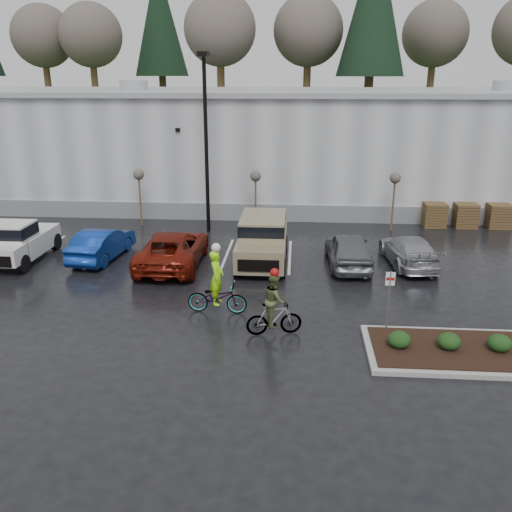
# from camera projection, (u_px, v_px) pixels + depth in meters

# --- Properties ---
(ground) EXTENTS (120.00, 120.00, 0.00)m
(ground) POSITION_uv_depth(u_px,v_px,m) (271.00, 333.00, 17.99)
(ground) COLOR black
(ground) RESTS_ON ground
(warehouse) EXTENTS (60.50, 15.50, 7.20)m
(warehouse) POSITION_uv_depth(u_px,v_px,m) (287.00, 143.00, 37.62)
(warehouse) COLOR #A2A4A7
(warehouse) RESTS_ON ground
(wooded_ridge) EXTENTS (80.00, 25.00, 6.00)m
(wooded_ridge) POSITION_uv_depth(u_px,v_px,m) (291.00, 124.00, 59.58)
(wooded_ridge) COLOR #203717
(wooded_ridge) RESTS_ON ground
(lamppost) EXTENTS (0.50, 1.00, 9.22)m
(lamppost) POSITION_uv_depth(u_px,v_px,m) (206.00, 125.00, 27.82)
(lamppost) COLOR black
(lamppost) RESTS_ON ground
(sapling_west) EXTENTS (0.60, 0.60, 3.20)m
(sapling_west) POSITION_uv_depth(u_px,v_px,m) (139.00, 178.00, 29.99)
(sapling_west) COLOR #432C1A
(sapling_west) RESTS_ON ground
(sapling_mid) EXTENTS (0.60, 0.60, 3.20)m
(sapling_mid) POSITION_uv_depth(u_px,v_px,m) (256.00, 179.00, 29.52)
(sapling_mid) COLOR #432C1A
(sapling_mid) RESTS_ON ground
(sapling_east) EXTENTS (0.60, 0.60, 3.20)m
(sapling_east) POSITION_uv_depth(u_px,v_px,m) (395.00, 181.00, 28.99)
(sapling_east) COLOR #432C1A
(sapling_east) RESTS_ON ground
(pallet_stack_a) EXTENTS (1.20, 1.20, 1.35)m
(pallet_stack_a) POSITION_uv_depth(u_px,v_px,m) (434.00, 215.00, 30.41)
(pallet_stack_a) COLOR #432C1A
(pallet_stack_a) RESTS_ON ground
(pallet_stack_b) EXTENTS (1.20, 1.20, 1.35)m
(pallet_stack_b) POSITION_uv_depth(u_px,v_px,m) (465.00, 215.00, 30.29)
(pallet_stack_b) COLOR #432C1A
(pallet_stack_b) RESTS_ON ground
(pallet_stack_c) EXTENTS (1.20, 1.20, 1.35)m
(pallet_stack_c) POSITION_uv_depth(u_px,v_px,m) (498.00, 216.00, 30.16)
(pallet_stack_c) COLOR #432C1A
(pallet_stack_c) RESTS_ON ground
(curb_island) EXTENTS (8.00, 3.00, 0.15)m
(curb_island) POSITION_uv_depth(u_px,v_px,m) (498.00, 353.00, 16.52)
(curb_island) COLOR gray
(curb_island) RESTS_ON ground
(mulch_bed) EXTENTS (7.60, 2.60, 0.04)m
(mulch_bed) POSITION_uv_depth(u_px,v_px,m) (498.00, 350.00, 16.49)
(mulch_bed) COLOR black
(mulch_bed) RESTS_ON curb_island
(shrub_a) EXTENTS (0.70, 0.70, 0.52)m
(shrub_a) POSITION_uv_depth(u_px,v_px,m) (399.00, 340.00, 16.63)
(shrub_a) COLOR black
(shrub_a) RESTS_ON curb_island
(shrub_b) EXTENTS (0.70, 0.70, 0.52)m
(shrub_b) POSITION_uv_depth(u_px,v_px,m) (449.00, 341.00, 16.52)
(shrub_b) COLOR black
(shrub_b) RESTS_ON curb_island
(shrub_c) EXTENTS (0.70, 0.70, 0.52)m
(shrub_c) POSITION_uv_depth(u_px,v_px,m) (500.00, 343.00, 16.42)
(shrub_c) COLOR black
(shrub_c) RESTS_ON curb_island
(fire_lane_sign) EXTENTS (0.30, 0.05, 2.20)m
(fire_lane_sign) POSITION_uv_depth(u_px,v_px,m) (389.00, 295.00, 17.46)
(fire_lane_sign) COLOR gray
(fire_lane_sign) RESTS_ON ground
(pickup_white) EXTENTS (2.10, 5.20, 1.96)m
(pickup_white) POSITION_uv_depth(u_px,v_px,m) (21.00, 239.00, 24.92)
(pickup_white) COLOR silver
(pickup_white) RESTS_ON ground
(car_blue) EXTENTS (1.98, 4.52, 1.44)m
(car_blue) POSITION_uv_depth(u_px,v_px,m) (102.00, 244.00, 25.04)
(car_blue) COLOR navy
(car_blue) RESTS_ON ground
(car_red) EXTENTS (2.66, 5.66, 1.56)m
(car_red) POSITION_uv_depth(u_px,v_px,m) (173.00, 249.00, 24.14)
(car_red) COLOR maroon
(car_red) RESTS_ON ground
(suv_tan) EXTENTS (2.20, 5.10, 2.06)m
(suv_tan) POSITION_uv_depth(u_px,v_px,m) (262.00, 241.00, 24.35)
(suv_tan) COLOR gray
(suv_tan) RESTS_ON ground
(car_grey) EXTENTS (1.99, 4.56, 1.53)m
(car_grey) POSITION_uv_depth(u_px,v_px,m) (348.00, 250.00, 24.05)
(car_grey) COLOR slate
(car_grey) RESTS_ON ground
(car_far_silver) EXTENTS (2.30, 4.75, 1.33)m
(car_far_silver) POSITION_uv_depth(u_px,v_px,m) (409.00, 251.00, 24.24)
(car_far_silver) COLOR #A4A5AC
(car_far_silver) RESTS_ON ground
(cyclist_hivis) EXTENTS (2.19, 0.87, 2.61)m
(cyclist_hivis) POSITION_uv_depth(u_px,v_px,m) (217.00, 292.00, 19.30)
(cyclist_hivis) COLOR #3F3F44
(cyclist_hivis) RESTS_ON ground
(cyclist_olive) EXTENTS (1.85, 0.93, 2.31)m
(cyclist_olive) POSITION_uv_depth(u_px,v_px,m) (274.00, 311.00, 17.63)
(cyclist_olive) COLOR #3F3F44
(cyclist_olive) RESTS_ON ground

